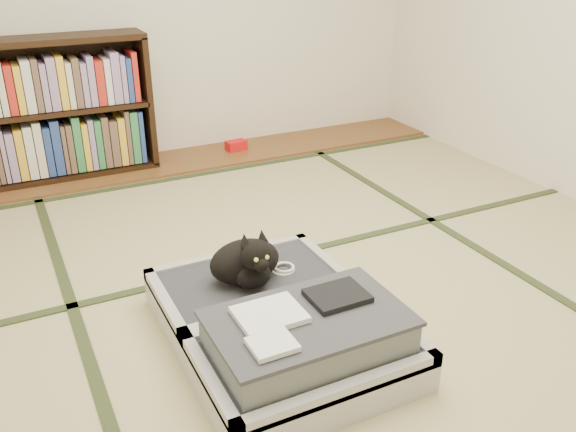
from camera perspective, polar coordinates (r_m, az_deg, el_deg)
name	(u,v)px	position (r m, az deg, el deg)	size (l,w,h in m)	color
floor	(312,296)	(2.82, 2.29, -7.51)	(4.50, 4.50, 0.00)	tan
wood_strip	(180,161)	(4.50, -10.05, 5.08)	(4.00, 0.50, 0.02)	brown
red_item	(236,145)	(4.64, -4.88, 6.61)	(0.15, 0.09, 0.07)	red
tatami_borders	(267,250)	(3.20, -1.96, -3.19)	(4.00, 4.50, 0.01)	#2D381E
bookcase	(46,113)	(4.29, -21.68, 8.92)	(1.34, 0.31, 0.92)	black
suitcase	(282,326)	(2.43, -0.57, -10.27)	(0.80, 1.06, 0.31)	#B4B3B9
cat	(248,262)	(2.57, -3.80, -4.31)	(0.35, 0.36, 0.29)	black
cable_coil	(283,269)	(2.70, -0.46, -4.95)	(0.11, 0.11, 0.03)	white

